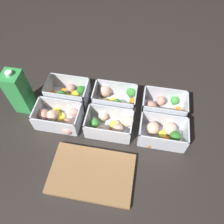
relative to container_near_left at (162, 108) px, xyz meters
name	(u,v)px	position (x,y,z in m)	size (l,w,h in m)	color
ground_plane	(112,116)	(0.19, 0.05, -0.03)	(4.00, 4.00, 0.00)	#282321
container_near_left	(162,108)	(0.00, 0.00, 0.00)	(0.17, 0.13, 0.08)	silver
container_near_center	(114,99)	(0.19, -0.01, 0.00)	(0.19, 0.13, 0.08)	silver
container_near_right	(69,93)	(0.38, -0.01, 0.00)	(0.17, 0.12, 0.08)	silver
container_far_left	(163,132)	(-0.01, 0.11, 0.00)	(0.17, 0.11, 0.08)	silver
container_far_center	(110,125)	(0.19, 0.11, 0.00)	(0.18, 0.12, 0.08)	silver
container_far_right	(59,118)	(0.39, 0.11, 0.00)	(0.18, 0.14, 0.08)	silver
juice_carton	(19,92)	(0.54, 0.07, 0.07)	(0.07, 0.07, 0.20)	green
cutting_board	(92,174)	(0.22, 0.30, -0.02)	(0.28, 0.18, 0.02)	olive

